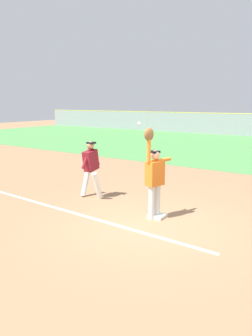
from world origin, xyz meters
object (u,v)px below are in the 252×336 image
at_px(runner, 91,165).
at_px(baseball, 139,123).
at_px(first_base, 157,216).
at_px(fielder, 154,175).
at_px(parked_car_white, 224,124).

xyz_separation_m(runner, baseball, (2.13, -0.67, 1.37)).
relative_size(first_base, fielder, 0.17).
height_order(first_base, runner, runner).
relative_size(fielder, parked_car_white, 0.50).
bearing_deg(first_base, fielder, -117.70).
bearing_deg(first_base, baseball, -143.02).
distance_m(first_base, runner, 2.72).
bearing_deg(runner, parked_car_white, 96.93).
bearing_deg(parked_car_white, baseball, -79.87).
distance_m(first_base, fielder, 1.09).
distance_m(first_base, parked_car_white, 26.97).
distance_m(baseball, parked_car_white, 27.19).
xyz_separation_m(runner, parked_car_white, (-4.60, 25.62, -0.32)).
xyz_separation_m(fielder, parked_car_white, (-7.07, 26.10, -0.45)).
relative_size(fielder, runner, 1.33).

